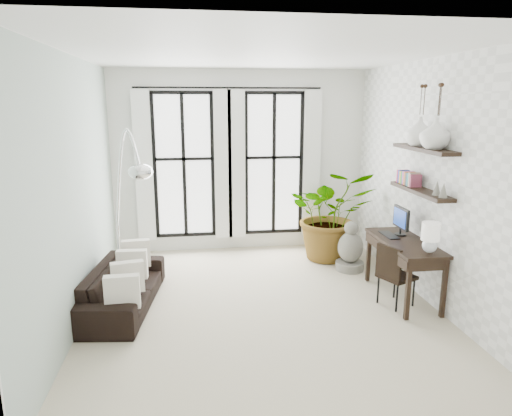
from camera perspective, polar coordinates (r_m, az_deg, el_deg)
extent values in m
plane|color=beige|center=(6.23, 0.62, -11.97)|extent=(5.00, 5.00, 0.00)
plane|color=white|center=(5.67, 0.71, 18.77)|extent=(5.00, 5.00, 0.00)
plane|color=#A3B6AB|center=(5.85, -21.71, 1.92)|extent=(0.00, 5.00, 5.00)
plane|color=white|center=(6.47, 20.82, 2.98)|extent=(0.00, 5.00, 5.00)
plane|color=white|center=(8.19, -1.96, 5.78)|extent=(4.50, 0.00, 4.50)
cube|color=white|center=(8.12, -9.00, 5.22)|extent=(1.00, 0.02, 2.50)
cube|color=white|center=(8.07, -13.86, 4.94)|extent=(0.30, 0.04, 2.60)
cube|color=white|center=(8.04, -4.14, 5.26)|extent=(0.30, 0.04, 2.60)
cube|color=white|center=(8.25, 2.23, 5.48)|extent=(1.00, 0.02, 2.50)
cube|color=white|center=(8.06, -2.43, 5.30)|extent=(0.30, 0.04, 2.60)
cube|color=white|center=(8.30, 6.99, 5.44)|extent=(0.30, 0.04, 2.60)
cylinder|color=black|center=(7.99, -3.42, 14.78)|extent=(3.20, 0.03, 0.03)
cube|color=black|center=(6.37, 19.85, 2.01)|extent=(0.25, 1.30, 0.05)
cube|color=black|center=(6.30, 20.24, 6.93)|extent=(0.25, 1.30, 0.05)
cube|color=#D6355B|center=(6.84, 17.81, 3.85)|extent=(0.16, 0.03, 0.18)
cube|color=#3348B3|center=(6.80, 17.97, 3.78)|extent=(0.16, 0.04, 0.18)
cube|color=#FFB338|center=(6.76, 18.14, 3.72)|extent=(0.16, 0.04, 0.18)
cube|color=green|center=(6.72, 18.30, 3.66)|extent=(0.16, 0.04, 0.18)
cube|color=#B954C4|center=(6.68, 18.47, 3.59)|extent=(0.16, 0.04, 0.18)
cube|color=orange|center=(6.64, 18.64, 3.53)|extent=(0.16, 0.04, 0.18)
cube|color=#484848|center=(6.60, 18.81, 3.46)|extent=(0.16, 0.04, 0.18)
cube|color=teal|center=(6.56, 18.99, 3.39)|extent=(0.16, 0.04, 0.18)
cube|color=tan|center=(6.52, 19.17, 3.33)|extent=(0.16, 0.04, 0.18)
cube|color=#903953|center=(6.48, 19.34, 3.26)|extent=(0.16, 0.04, 0.18)
cone|color=gray|center=(6.01, 21.68, 2.35)|extent=(0.10, 0.10, 0.18)
cone|color=gray|center=(5.88, 22.39, 2.07)|extent=(0.10, 0.10, 0.18)
imported|color=black|center=(6.31, -16.26, -9.44)|extent=(0.97, 1.97, 0.55)
cube|color=silver|center=(5.57, -16.38, -10.03)|extent=(0.40, 0.12, 0.40)
cube|color=silver|center=(6.00, -15.75, -8.30)|extent=(0.40, 0.12, 0.40)
cube|color=silver|center=(6.43, -15.21, -6.80)|extent=(0.40, 0.12, 0.40)
cube|color=silver|center=(6.87, -14.75, -5.49)|extent=(0.40, 0.12, 0.40)
imported|color=#2D7228|center=(7.84, 9.35, -0.79)|extent=(1.56, 1.40, 1.57)
cube|color=black|center=(6.46, 18.12, -4.10)|extent=(0.59, 1.39, 0.04)
cube|color=black|center=(6.48, 17.89, -4.92)|extent=(0.53, 1.33, 0.13)
cube|color=black|center=(5.96, 18.48, -9.74)|extent=(0.05, 0.05, 0.77)
cube|color=black|center=(6.17, 22.44, -9.26)|extent=(0.05, 0.05, 0.77)
cube|color=black|center=(7.05, 13.89, -5.88)|extent=(0.05, 0.05, 0.77)
cube|color=black|center=(7.23, 17.37, -5.61)|extent=(0.05, 0.05, 0.77)
cube|color=black|center=(6.65, 17.70, -1.18)|extent=(0.04, 0.42, 0.30)
cube|color=navy|center=(6.64, 17.51, -1.19)|extent=(0.00, 0.36, 0.24)
cube|color=black|center=(6.64, 16.31, -3.25)|extent=(0.15, 0.40, 0.02)
sphere|color=silver|center=(6.00, 20.86, -4.51)|extent=(0.18, 0.18, 0.18)
cylinder|color=white|center=(5.95, 21.01, -2.77)|extent=(0.22, 0.22, 0.22)
cube|color=black|center=(6.35, 17.19, -8.17)|extent=(0.53, 0.53, 0.04)
cube|color=black|center=(6.15, 16.23, -6.61)|extent=(0.20, 0.38, 0.44)
cylinder|color=black|center=(6.23, 16.32, -10.64)|extent=(0.03, 0.03, 0.37)
cylinder|color=black|center=(6.37, 18.99, -10.32)|extent=(0.03, 0.03, 0.37)
cylinder|color=black|center=(6.50, 15.17, -9.56)|extent=(0.03, 0.03, 0.37)
cylinder|color=black|center=(6.63, 17.75, -9.28)|extent=(0.03, 0.03, 0.37)
cylinder|color=silver|center=(6.88, -16.39, -9.61)|extent=(0.35, 0.35, 0.10)
cylinder|color=silver|center=(6.71, -16.65, -5.79)|extent=(0.03, 0.03, 0.97)
ellipsoid|color=silver|center=(5.92, -14.24, 4.42)|extent=(0.31, 0.31, 0.20)
cylinder|color=gray|center=(7.56, 11.61, -7.08)|extent=(0.45, 0.45, 0.13)
ellipsoid|color=gray|center=(7.46, 11.72, -4.82)|extent=(0.40, 0.40, 0.49)
sphere|color=gray|center=(7.37, 11.83, -2.50)|extent=(0.22, 0.22, 0.22)
imported|color=white|center=(6.06, 21.51, 8.67)|extent=(0.37, 0.37, 0.38)
imported|color=white|center=(6.41, 19.76, 9.00)|extent=(0.37, 0.37, 0.38)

